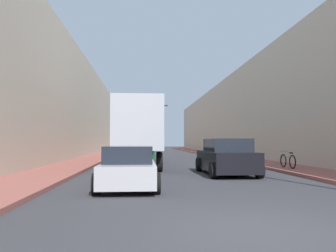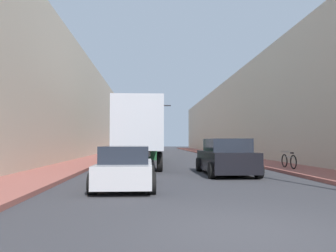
% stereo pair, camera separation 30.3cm
% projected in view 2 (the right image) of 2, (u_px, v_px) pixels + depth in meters
% --- Properties ---
extents(ground_plane, '(200.00, 200.00, 0.00)m').
position_uv_depth(ground_plane, '(244.00, 231.00, 5.64)').
color(ground_plane, '#38383D').
extents(sidewalk_right, '(2.70, 80.00, 0.15)m').
position_uv_depth(sidewalk_right, '(221.00, 155.00, 35.92)').
color(sidewalk_right, '#9E564C').
rests_on(sidewalk_right, ground).
extents(sidewalk_left, '(2.70, 80.00, 0.15)m').
position_uv_depth(sidewalk_left, '(106.00, 155.00, 35.20)').
color(sidewalk_left, '#9E564C').
rests_on(sidewalk_left, ground).
extents(building_right, '(6.00, 80.00, 8.93)m').
position_uv_depth(building_right, '(259.00, 115.00, 36.39)').
color(building_right, beige).
rests_on(building_right, ground).
extents(building_left, '(6.00, 80.00, 9.85)m').
position_uv_depth(building_left, '(66.00, 110.00, 35.17)').
color(building_left, beige).
rests_on(building_left, ground).
extents(semi_truck, '(2.59, 14.73, 3.87)m').
position_uv_depth(semi_truck, '(141.00, 132.00, 22.90)').
color(semi_truck, '#B2B7C1').
rests_on(semi_truck, ground).
extents(sedan_car, '(1.98, 4.25, 1.40)m').
position_uv_depth(sedan_car, '(126.00, 168.00, 11.06)').
color(sedan_car, '#B7B7BC').
rests_on(sedan_car, ground).
extents(suv_car, '(2.24, 4.77, 1.68)m').
position_uv_depth(suv_car, '(226.00, 157.00, 15.43)').
color(suv_car, black).
rests_on(suv_car, ground).
extents(traffic_signal_gantry, '(5.58, 0.35, 5.78)m').
position_uv_depth(traffic_signal_gantry, '(134.00, 118.00, 35.40)').
color(traffic_signal_gantry, black).
rests_on(traffic_signal_gantry, ground).
extents(parked_bicycle, '(0.44, 1.82, 0.86)m').
position_uv_depth(parked_bicycle, '(289.00, 161.00, 17.27)').
color(parked_bicycle, black).
rests_on(parked_bicycle, sidewalk_right).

